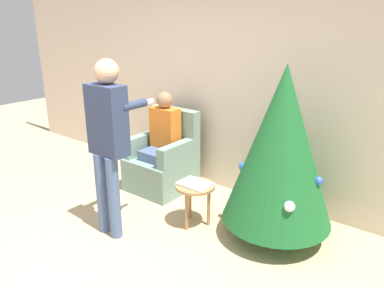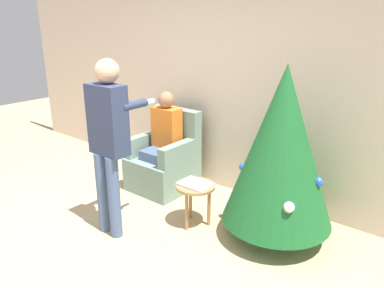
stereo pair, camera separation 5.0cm
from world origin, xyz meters
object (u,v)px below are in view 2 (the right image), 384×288
at_px(side_stool, 195,191).
at_px(christmas_tree, 281,147).
at_px(armchair, 165,162).
at_px(person_standing, 108,134).
at_px(person_seated, 163,137).

bearing_deg(side_stool, christmas_tree, 22.43).
height_order(christmas_tree, armchair, christmas_tree).
height_order(christmas_tree, side_stool, christmas_tree).
height_order(armchair, person_standing, person_standing).
relative_size(armchair, person_seated, 0.81).
height_order(person_standing, side_stool, person_standing).
bearing_deg(side_stool, person_seated, 152.48).
distance_m(person_seated, person_standing, 1.18).
xyz_separation_m(armchair, side_stool, (0.89, -0.49, 0.04)).
bearing_deg(christmas_tree, side_stool, -157.57).
relative_size(person_standing, side_stool, 3.82).
relative_size(christmas_tree, armchair, 1.72).
xyz_separation_m(armchair, person_seated, (0.00, -0.03, 0.33)).
relative_size(person_seated, side_stool, 2.71).
bearing_deg(person_standing, armchair, 105.87).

